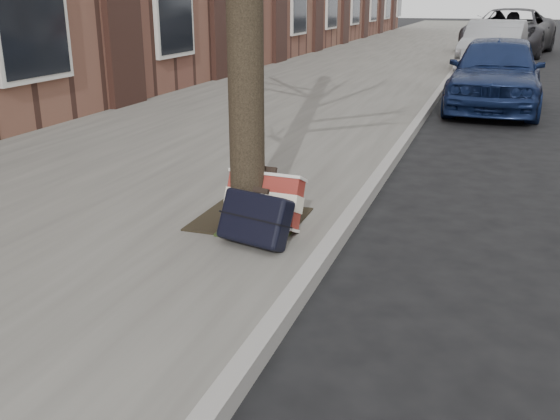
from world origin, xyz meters
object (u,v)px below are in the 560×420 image
(car_near_front, at_px, (496,72))
(car_near_mid, at_px, (494,47))
(suitcase_red, at_px, (264,201))
(suitcase_navy, at_px, (255,218))

(car_near_front, relative_size, car_near_mid, 0.95)
(suitcase_red, relative_size, car_near_front, 0.16)
(suitcase_red, relative_size, car_near_mid, 0.15)
(suitcase_red, height_order, car_near_mid, car_near_mid)
(car_near_mid, bearing_deg, suitcase_navy, -90.89)
(suitcase_red, distance_m, car_near_front, 7.45)
(suitcase_navy, bearing_deg, suitcase_red, 115.17)
(suitcase_navy, xyz_separation_m, car_near_front, (1.55, 7.63, 0.31))
(suitcase_navy, relative_size, car_near_front, 0.14)
(car_near_front, xyz_separation_m, car_near_mid, (-0.14, 6.05, 0.01))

